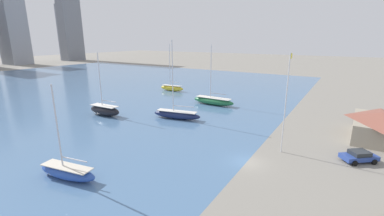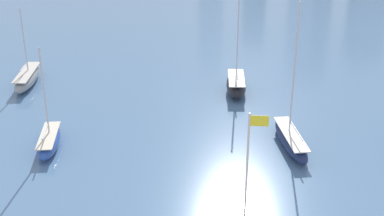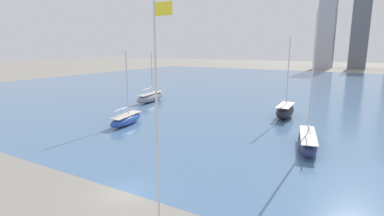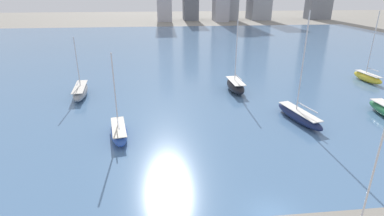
{
  "view_description": "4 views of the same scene",
  "coord_description": "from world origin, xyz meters",
  "px_view_note": "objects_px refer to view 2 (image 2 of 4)",
  "views": [
    {
      "loc": [
        -29.97,
        -9.96,
        15.66
      ],
      "look_at": [
        1.69,
        9.52,
        5.64
      ],
      "focal_mm": 24.0,
      "sensor_mm": 36.0,
      "label": 1
    },
    {
      "loc": [
        4.71,
        -32.16,
        27.57
      ],
      "look_at": [
        0.45,
        16.07,
        5.38
      ],
      "focal_mm": 50.0,
      "sensor_mm": 36.0,
      "label": 2
    },
    {
      "loc": [
        15.86,
        -16.61,
        11.49
      ],
      "look_at": [
        -3.28,
        16.21,
        3.77
      ],
      "focal_mm": 28.0,
      "sensor_mm": 36.0,
      "label": 3
    },
    {
      "loc": [
        -9.02,
        -19.54,
        18.12
      ],
      "look_at": [
        -5.34,
        15.17,
        4.18
      ],
      "focal_mm": 28.0,
      "sensor_mm": 36.0,
      "label": 4
    }
  ],
  "objects_px": {
    "sailboat_black": "(236,85)",
    "sailboat_blue": "(49,141)",
    "sailboat_gray": "(27,78)",
    "flag_pole": "(246,204)",
    "sailboat_navy": "(291,139)"
  },
  "relations": [
    {
      "from": "sailboat_blue",
      "to": "sailboat_black",
      "type": "bearing_deg",
      "value": 30.51
    },
    {
      "from": "flag_pole",
      "to": "sailboat_blue",
      "type": "xyz_separation_m",
      "value": [
        -20.46,
        19.38,
        -6.64
      ]
    },
    {
      "from": "sailboat_gray",
      "to": "sailboat_black",
      "type": "bearing_deg",
      "value": -6.87
    },
    {
      "from": "sailboat_navy",
      "to": "sailboat_gray",
      "type": "height_order",
      "value": "sailboat_navy"
    },
    {
      "from": "sailboat_blue",
      "to": "flag_pole",
      "type": "bearing_deg",
      "value": -53.56
    },
    {
      "from": "sailboat_navy",
      "to": "sailboat_gray",
      "type": "bearing_deg",
      "value": 145.18
    },
    {
      "from": "sailboat_blue",
      "to": "sailboat_black",
      "type": "height_order",
      "value": "sailboat_black"
    },
    {
      "from": "sailboat_navy",
      "to": "sailboat_blue",
      "type": "xyz_separation_m",
      "value": [
        -25.55,
        -2.43,
        -0.09
      ]
    },
    {
      "from": "sailboat_blue",
      "to": "sailboat_black",
      "type": "distance_m",
      "value": 25.79
    },
    {
      "from": "flag_pole",
      "to": "sailboat_gray",
      "type": "xyz_separation_m",
      "value": [
        -29.29,
        36.52,
        -6.51
      ]
    },
    {
      "from": "sailboat_gray",
      "to": "flag_pole",
      "type": "bearing_deg",
      "value": -57.43
    },
    {
      "from": "flag_pole",
      "to": "sailboat_gray",
      "type": "bearing_deg",
      "value": 128.73
    },
    {
      "from": "sailboat_black",
      "to": "sailboat_blue",
      "type": "bearing_deg",
      "value": -142.33
    },
    {
      "from": "sailboat_navy",
      "to": "sailboat_black",
      "type": "relative_size",
      "value": 1.19
    },
    {
      "from": "sailboat_navy",
      "to": "sailboat_gray",
      "type": "distance_m",
      "value": 37.4
    }
  ]
}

